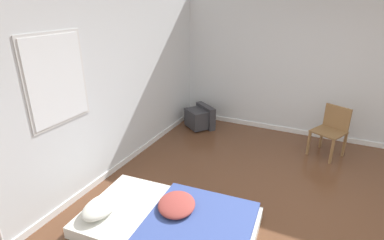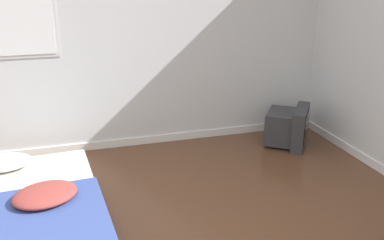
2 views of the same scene
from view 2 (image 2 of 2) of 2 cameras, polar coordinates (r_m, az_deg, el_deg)
The scene contains 3 objects.
wall_back at distance 4.76m, azimuth -13.95°, elevation 10.79°, with size 7.89×0.08×2.60m.
mattress_bed at distance 3.81m, azimuth -21.05°, elevation -11.14°, with size 1.30×2.06×0.29m.
crt_tv at distance 5.14m, azimuth 12.77°, elevation -0.85°, with size 0.67×0.69×0.46m.
Camera 2 is at (-0.24, -1.96, 1.96)m, focal length 40.00 mm.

